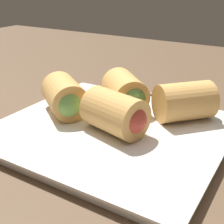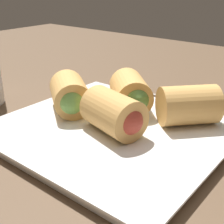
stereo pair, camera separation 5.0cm
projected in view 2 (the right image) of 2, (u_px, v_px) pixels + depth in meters
The scene contains 7 objects.
table_surface at pixel (93, 143), 43.35cm from camera, with size 180.00×140.00×2.00cm.
serving_plate at pixel (112, 131), 42.81cm from camera, with size 29.67×26.84×1.50cm.
roll_front_left at pixel (70, 95), 46.07cm from camera, with size 9.46×8.95×5.40cm.
roll_front_right at pixel (192, 105), 42.51cm from camera, with size 9.24×9.38×5.40cm.
roll_back_left at pixel (133, 93), 46.68cm from camera, with size 9.36×9.27×5.40cm.
roll_back_right at pixel (115, 114), 39.68cm from camera, with size 9.17×7.14×5.40cm.
spoon at pixel (194, 98), 54.68cm from camera, with size 15.17×6.17×1.32cm.
Camera 2 is at (-25.83, 27.94, 22.36)cm, focal length 50.00 mm.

